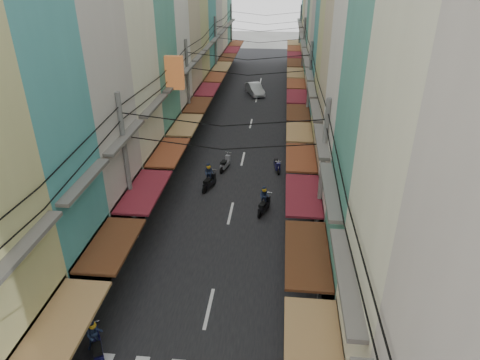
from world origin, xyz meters
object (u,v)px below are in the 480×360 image
Objects in this scene: traffic_sign at (321,265)px; market_umbrella at (374,326)px; white_car at (255,95)px; bicycle at (357,260)px.

market_umbrella is at bearing -67.46° from traffic_sign.
market_umbrella is 0.97× the size of traffic_sign.
traffic_sign is (5.10, -32.75, 2.01)m from white_car.
bicycle is at bearing -96.47° from white_car.
traffic_sign reaches higher than bicycle.
bicycle is 7.28m from market_umbrella.
white_car is 33.20m from traffic_sign.
white_car is 1.67× the size of market_umbrella.
white_car reaches higher than bicycle.
white_car is at bearing 100.31° from market_umbrella.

